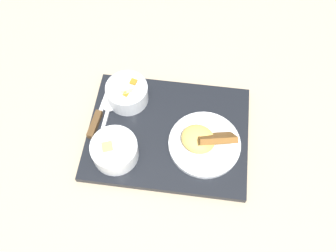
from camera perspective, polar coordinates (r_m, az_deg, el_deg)
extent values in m
plane|color=tan|center=(0.96, 0.00, -1.37)|extent=(4.00, 4.00, 0.00)
cube|color=black|center=(0.95, 0.00, -1.12)|extent=(0.45, 0.36, 0.02)
cylinder|color=silver|center=(0.98, -6.55, 5.25)|extent=(0.11, 0.11, 0.06)
torus|color=silver|center=(0.96, -6.70, 6.10)|extent=(0.11, 0.11, 0.01)
cylinder|color=#A8D184|center=(0.95, -5.41, 5.30)|extent=(0.04, 0.04, 0.02)
cylinder|color=#A8D184|center=(0.96, -6.70, 6.07)|extent=(0.05, 0.05, 0.01)
cylinder|color=#A8D184|center=(0.96, -6.34, 5.73)|extent=(0.05, 0.05, 0.01)
cylinder|color=#A8D184|center=(0.95, -6.51, 5.61)|extent=(0.05, 0.05, 0.02)
cylinder|color=#A8D184|center=(0.96, -6.72, 6.09)|extent=(0.07, 0.07, 0.02)
cylinder|color=#A8D184|center=(0.95, -5.72, 5.05)|extent=(0.04, 0.04, 0.01)
cube|color=orange|center=(0.94, -6.78, 4.94)|extent=(0.02, 0.02, 0.01)
cube|color=orange|center=(0.96, -5.53, 6.90)|extent=(0.02, 0.02, 0.02)
cylinder|color=silver|center=(0.90, -8.53, -3.90)|extent=(0.12, 0.12, 0.05)
torus|color=silver|center=(0.88, -8.74, -3.24)|extent=(0.12, 0.12, 0.01)
cylinder|color=#B29342|center=(0.90, -8.56, -3.81)|extent=(0.10, 0.10, 0.04)
cube|color=#D1B75B|center=(0.88, -9.66, -3.47)|extent=(0.03, 0.03, 0.02)
cylinder|color=silver|center=(0.92, 5.86, -2.87)|extent=(0.19, 0.19, 0.01)
ellipsoid|color=#EAB756|center=(0.90, 4.86, -2.08)|extent=(0.11, 0.10, 0.04)
cube|color=brown|center=(0.90, 7.70, -1.91)|extent=(0.11, 0.09, 0.08)
cube|color=silver|center=(1.01, -9.97, 4.51)|extent=(0.01, 0.10, 0.00)
cube|color=#51381E|center=(0.96, -11.67, 0.28)|extent=(0.02, 0.08, 0.02)
ellipsoid|color=silver|center=(0.99, -9.36, 3.36)|extent=(0.04, 0.05, 0.01)
cube|color=silver|center=(0.96, -10.26, 0.02)|extent=(0.02, 0.09, 0.01)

